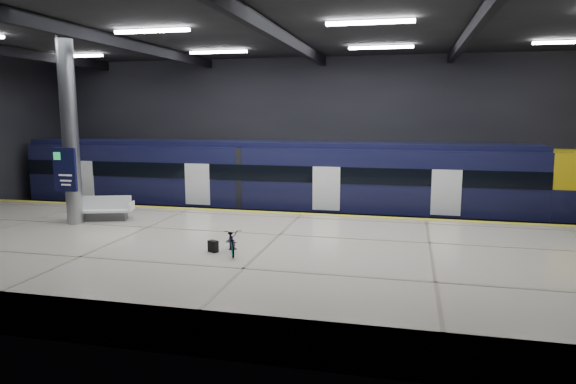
% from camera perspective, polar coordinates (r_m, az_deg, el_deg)
% --- Properties ---
extents(ground, '(30.00, 30.00, 0.00)m').
position_cam_1_polar(ground, '(18.98, -0.19, -7.29)').
color(ground, black).
rests_on(ground, ground).
extents(room_shell, '(30.10, 16.10, 8.05)m').
position_cam_1_polar(room_shell, '(18.24, -0.21, 10.24)').
color(room_shell, black).
rests_on(room_shell, ground).
extents(platform, '(30.00, 11.00, 1.10)m').
position_cam_1_polar(platform, '(16.50, -2.22, -7.79)').
color(platform, beige).
rests_on(platform, ground).
extents(safety_strip, '(30.00, 0.40, 0.01)m').
position_cam_1_polar(safety_strip, '(21.33, 1.51, -2.43)').
color(safety_strip, gold).
rests_on(safety_strip, platform).
extents(rails, '(30.00, 1.52, 0.16)m').
position_cam_1_polar(rails, '(24.18, 2.83, -3.57)').
color(rails, gray).
rests_on(rails, ground).
extents(train, '(29.40, 2.84, 3.79)m').
position_cam_1_polar(train, '(23.90, 1.95, 1.11)').
color(train, black).
rests_on(train, ground).
extents(bench, '(2.35, 1.52, 0.96)m').
position_cam_1_polar(bench, '(21.28, -19.75, -2.07)').
color(bench, '#595B60').
rests_on(bench, platform).
extents(bicycle, '(1.08, 1.58, 0.79)m').
position_cam_1_polar(bicycle, '(15.46, -6.26, -5.36)').
color(bicycle, '#99999E').
rests_on(bicycle, platform).
extents(pannier_bag, '(0.35, 0.29, 0.35)m').
position_cam_1_polar(pannier_bag, '(15.72, -8.32, -5.99)').
color(pannier_bag, black).
rests_on(pannier_bag, platform).
extents(info_column, '(0.90, 0.78, 6.90)m').
position_cam_1_polar(info_column, '(20.72, -23.10, 5.89)').
color(info_column, '#9EA0A5').
rests_on(info_column, platform).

